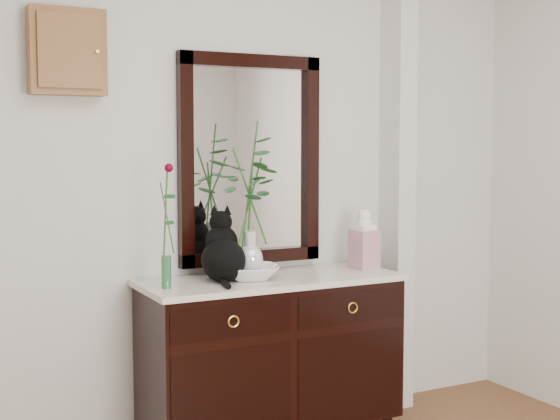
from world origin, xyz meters
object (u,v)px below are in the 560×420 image
cat (223,246)px  sideboard (271,350)px  lotus_bowl (250,272)px  ginger_jar (364,238)px

cat → sideboard: bearing=10.9°
sideboard → lotus_bowl: bearing=-176.0°
sideboard → cat: bearing=178.1°
sideboard → cat: (-0.26, 0.01, 0.55)m
sideboard → ginger_jar: 0.79m
sideboard → lotus_bowl: 0.43m
sideboard → lotus_bowl: size_ratio=4.61×
ginger_jar → cat: bearing=180.0°
ginger_jar → lotus_bowl: bearing=-178.6°
cat → ginger_jar: (0.83, -0.00, -0.01)m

